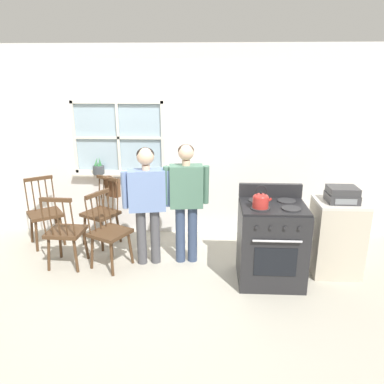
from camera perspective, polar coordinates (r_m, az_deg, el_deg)
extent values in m
plane|color=#B2AD9E|center=(4.56, -5.11, -12.83)|extent=(16.00, 16.00, 0.00)
cube|color=white|center=(6.10, -25.59, 6.85)|extent=(1.81, 0.06, 2.70)
cube|color=white|center=(5.47, 13.18, 7.04)|extent=(3.27, 0.06, 2.70)
cube|color=white|center=(5.76, -10.56, -1.47)|extent=(1.32, 0.06, 0.91)
cube|color=white|center=(5.46, -11.69, 17.43)|extent=(1.32, 0.06, 0.75)
cube|color=silver|center=(5.56, -11.00, 2.57)|extent=(1.38, 0.10, 0.03)
cube|color=#9EB7C6|center=(5.54, -11.10, 8.16)|extent=(1.26, 0.01, 0.98)
cube|color=silver|center=(5.51, -11.17, 8.11)|extent=(0.04, 0.02, 1.04)
cube|color=silver|center=(5.51, -11.17, 8.11)|extent=(1.32, 0.02, 0.04)
cube|color=silver|center=(5.69, -17.50, 7.94)|extent=(0.04, 0.03, 1.04)
cube|color=silver|center=(5.39, -4.48, 8.19)|extent=(0.04, 0.03, 1.04)
cube|color=silver|center=(5.45, -11.48, 13.29)|extent=(1.32, 0.03, 0.04)
cube|color=silver|center=(5.61, -10.87, 3.08)|extent=(1.32, 0.03, 0.04)
cube|color=#4C331E|center=(5.36, -13.77, -3.22)|extent=(0.56, 0.56, 0.04)
cylinder|color=#4C331E|center=(5.47, -16.04, -5.64)|extent=(0.09, 0.06, 0.43)
cylinder|color=#4C331E|center=(5.23, -13.57, -6.51)|extent=(0.06, 0.09, 0.43)
cylinder|color=#4C331E|center=(5.66, -13.61, -4.63)|extent=(0.06, 0.09, 0.43)
cylinder|color=#4C331E|center=(5.43, -11.13, -5.42)|extent=(0.09, 0.06, 0.43)
cylinder|color=#4C331E|center=(5.52, -13.94, -0.12)|extent=(0.05, 0.07, 0.46)
cylinder|color=#4C331E|center=(5.46, -13.30, -0.28)|extent=(0.05, 0.07, 0.46)
cylinder|color=#4C331E|center=(5.40, -12.63, -0.43)|extent=(0.05, 0.07, 0.46)
cylinder|color=#4C331E|center=(5.34, -11.96, -0.60)|extent=(0.05, 0.07, 0.46)
cylinder|color=#4C331E|center=(5.28, -11.26, -0.77)|extent=(0.05, 0.07, 0.46)
cube|color=#4C331E|center=(5.33, -12.81, 2.05)|extent=(0.35, 0.23, 0.04)
cube|color=#4C331E|center=(5.58, -21.50, -3.13)|extent=(0.57, 0.57, 0.04)
cylinder|color=#4C331E|center=(5.49, -22.60, -6.24)|extent=(0.06, 0.09, 0.43)
cylinder|color=#4C331E|center=(5.55, -19.16, -5.60)|extent=(0.09, 0.06, 0.43)
cylinder|color=#4C331E|center=(5.79, -23.22, -5.13)|extent=(0.09, 0.06, 0.43)
cylinder|color=#4C331E|center=(5.84, -19.96, -4.53)|extent=(0.06, 0.09, 0.43)
cylinder|color=#4C331E|center=(5.65, -23.89, -0.76)|extent=(0.05, 0.06, 0.46)
cylinder|color=#4C331E|center=(5.66, -23.00, -0.61)|extent=(0.05, 0.06, 0.46)
cylinder|color=#4C331E|center=(5.67, -22.12, -0.46)|extent=(0.05, 0.06, 0.46)
cylinder|color=#4C331E|center=(5.69, -21.24, -0.31)|extent=(0.05, 0.06, 0.46)
cylinder|color=#4C331E|center=(5.70, -20.36, -0.16)|extent=(0.05, 0.06, 0.46)
cube|color=#4C331E|center=(5.61, -22.40, 1.91)|extent=(0.33, 0.26, 0.04)
cube|color=#4C331E|center=(4.88, -18.67, -5.75)|extent=(0.44, 0.42, 0.04)
cylinder|color=#4C331E|center=(5.04, -15.90, -7.65)|extent=(0.07, 0.07, 0.43)
cylinder|color=#4C331E|center=(5.17, -19.43, -7.33)|extent=(0.07, 0.07, 0.43)
cylinder|color=#4C331E|center=(4.78, -17.29, -9.23)|extent=(0.07, 0.07, 0.43)
cylinder|color=#4C331E|center=(4.91, -20.99, -8.84)|extent=(0.07, 0.07, 0.43)
cylinder|color=#4C331E|center=(4.58, -17.74, -4.10)|extent=(0.02, 0.07, 0.46)
cylinder|color=#4C331E|center=(4.62, -18.77, -4.03)|extent=(0.02, 0.07, 0.46)
cylinder|color=#4C331E|center=(4.66, -19.78, -3.97)|extent=(0.02, 0.07, 0.46)
cylinder|color=#4C331E|center=(4.69, -20.77, -3.90)|extent=(0.02, 0.07, 0.46)
cylinder|color=#4C331E|center=(4.73, -21.75, -3.83)|extent=(0.02, 0.07, 0.46)
cube|color=#4C331E|center=(4.58, -20.09, -1.13)|extent=(0.38, 0.06, 0.04)
cube|color=#4C331E|center=(4.70, -12.35, -6.09)|extent=(0.55, 0.56, 0.04)
cylinder|color=#4C331E|center=(4.59, -12.12, -9.92)|extent=(0.06, 0.09, 0.43)
cylinder|color=#4C331E|center=(4.81, -9.37, -8.41)|extent=(0.09, 0.06, 0.43)
cylinder|color=#4C331E|center=(4.80, -14.98, -8.90)|extent=(0.09, 0.06, 0.43)
cylinder|color=#4C331E|center=(5.01, -12.20, -7.51)|extent=(0.06, 0.09, 0.43)
cylinder|color=#4C331E|center=(4.61, -15.60, -3.74)|extent=(0.07, 0.05, 0.46)
cylinder|color=#4C331E|center=(4.67, -14.81, -3.41)|extent=(0.07, 0.05, 0.46)
cylinder|color=#4C331E|center=(4.73, -14.04, -3.09)|extent=(0.07, 0.05, 0.46)
cylinder|color=#4C331E|center=(4.79, -13.28, -2.78)|extent=(0.07, 0.05, 0.46)
cylinder|color=#4C331E|center=(4.85, -12.55, -2.47)|extent=(0.07, 0.05, 0.46)
cube|color=#4C331E|center=(4.65, -14.25, -0.29)|extent=(0.21, 0.35, 0.04)
cylinder|color=#4C4C51|center=(4.75, -7.70, -6.80)|extent=(0.12, 0.12, 0.71)
cylinder|color=#4C4C51|center=(4.75, -5.62, -6.71)|extent=(0.12, 0.12, 0.71)
cube|color=#6B84B7|center=(4.53, -6.92, 0.28)|extent=(0.48, 0.29, 0.50)
cylinder|color=#6B84B7|center=(4.51, -10.23, 0.31)|extent=(0.09, 0.12, 0.47)
cylinder|color=#6B84B7|center=(4.52, -3.63, 0.58)|extent=(0.09, 0.12, 0.47)
cylinder|color=beige|center=(4.46, -7.06, 3.73)|extent=(0.10, 0.10, 0.06)
sphere|color=beige|center=(4.43, -7.12, 5.40)|extent=(0.21, 0.21, 0.21)
ellipsoid|color=black|center=(4.44, -7.13, 5.68)|extent=(0.21, 0.21, 0.17)
cylinder|color=#384766|center=(4.75, -1.79, -6.44)|extent=(0.12, 0.12, 0.74)
cylinder|color=#384766|center=(4.76, 0.08, -6.40)|extent=(0.12, 0.12, 0.74)
cube|color=#4C7560|center=(4.53, -0.89, 0.88)|extent=(0.42, 0.25, 0.52)
cylinder|color=#4C7560|center=(4.51, -3.91, 1.01)|extent=(0.09, 0.12, 0.48)
cylinder|color=#4C7560|center=(4.53, 2.13, 1.11)|extent=(0.09, 0.12, 0.48)
cylinder|color=beige|center=(4.46, -0.91, 4.47)|extent=(0.10, 0.10, 0.06)
sphere|color=beige|center=(4.43, -0.92, 6.05)|extent=(0.19, 0.19, 0.19)
ellipsoid|color=#332319|center=(4.45, -0.93, 6.30)|extent=(0.19, 0.19, 0.15)
cube|color=#232326|center=(4.38, 11.95, -7.81)|extent=(0.73, 0.64, 0.90)
cube|color=black|center=(4.21, 12.34, -2.11)|extent=(0.71, 0.61, 0.02)
cylinder|color=#2D2D30|center=(4.06, 10.36, -2.45)|extent=(0.20, 0.20, 0.02)
cylinder|color=#2D2D30|center=(4.12, 14.88, -2.48)|extent=(0.20, 0.20, 0.02)
cylinder|color=#2D2D30|center=(4.30, 9.94, -1.30)|extent=(0.20, 0.20, 0.02)
cylinder|color=#2D2D30|center=(4.35, 14.22, -1.34)|extent=(0.20, 0.20, 0.02)
cube|color=#232326|center=(4.46, 11.84, 0.25)|extent=(0.73, 0.06, 0.16)
cube|color=black|center=(4.12, 12.58, -10.40)|extent=(0.45, 0.01, 0.32)
cylinder|color=silver|center=(3.99, 12.87, -7.34)|extent=(0.51, 0.02, 0.02)
cylinder|color=#232326|center=(3.92, 9.82, -5.35)|extent=(0.04, 0.02, 0.04)
cylinder|color=#232326|center=(3.94, 11.93, -5.36)|extent=(0.04, 0.02, 0.04)
cylinder|color=#232326|center=(3.96, 14.01, -5.35)|extent=(0.04, 0.02, 0.04)
cylinder|color=#232326|center=(3.99, 16.07, -5.34)|extent=(0.04, 0.02, 0.04)
cylinder|color=red|center=(4.04, 10.41, -1.53)|extent=(0.17, 0.17, 0.12)
ellipsoid|color=red|center=(4.02, 10.45, -0.72)|extent=(0.16, 0.16, 0.07)
sphere|color=black|center=(4.01, 10.49, -0.11)|extent=(0.03, 0.03, 0.03)
cylinder|color=red|center=(4.05, 11.56, -1.30)|extent=(0.08, 0.03, 0.07)
torus|color=black|center=(4.00, 10.51, 0.16)|extent=(0.12, 0.01, 0.12)
cylinder|color=#42474C|center=(5.61, -14.03, 3.30)|extent=(0.16, 0.16, 0.12)
cylinder|color=#33261C|center=(5.60, -14.07, 3.81)|extent=(0.15, 0.15, 0.01)
cone|color=#388447|center=(5.58, -13.88, 4.56)|extent=(0.05, 0.04, 0.13)
cone|color=#388447|center=(5.61, -14.13, 4.23)|extent=(0.04, 0.05, 0.07)
cone|color=#388447|center=(5.58, -14.38, 4.53)|extent=(0.07, 0.05, 0.14)
cone|color=#388447|center=(5.57, -14.07, 4.11)|extent=(0.04, 0.04, 0.06)
cube|color=brown|center=(5.43, -12.02, 0.69)|extent=(0.24, 0.19, 0.26)
torus|color=brown|center=(5.33, -12.74, 2.23)|extent=(0.17, 0.17, 0.01)
cube|color=beige|center=(4.79, 21.10, -6.62)|extent=(0.55, 0.50, 0.87)
cube|color=beige|center=(4.64, 21.70, -1.51)|extent=(0.55, 0.50, 0.03)
cube|color=#38383A|center=(4.60, 21.87, -0.83)|extent=(0.34, 0.28, 0.10)
cube|color=#38383A|center=(4.57, 21.99, 0.24)|extent=(0.32, 0.27, 0.08)
cube|color=gray|center=(4.47, 22.43, -1.40)|extent=(0.24, 0.01, 0.06)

